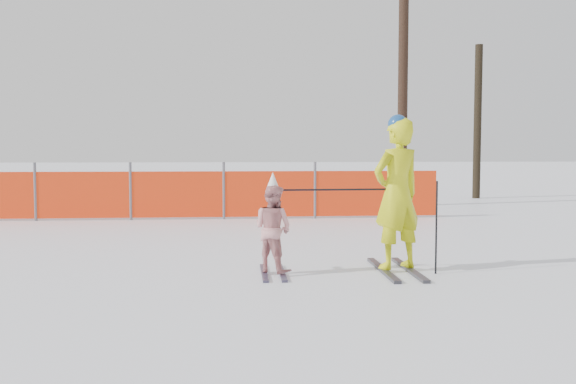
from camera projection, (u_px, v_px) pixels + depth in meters
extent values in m
plane|color=white|center=(291.00, 277.00, 7.75)|extent=(120.00, 120.00, 0.00)
cube|color=black|center=(383.00, 270.00, 8.12)|extent=(0.09, 1.54, 0.04)
cube|color=black|center=(409.00, 269.00, 8.14)|extent=(0.09, 1.54, 0.04)
imported|color=yellow|center=(397.00, 194.00, 8.06)|extent=(0.82, 0.70, 1.89)
sphere|color=navy|center=(398.00, 124.00, 8.00)|extent=(0.25, 0.25, 0.25)
cube|color=black|center=(264.00, 273.00, 7.94)|extent=(0.09, 1.06, 0.03)
cube|color=black|center=(282.00, 273.00, 7.96)|extent=(0.09, 1.06, 0.03)
imported|color=#D98E8E|center=(273.00, 228.00, 7.91)|extent=(0.66, 0.65, 1.08)
cone|color=white|center=(273.00, 182.00, 7.87)|extent=(0.19, 0.19, 0.24)
cylinder|color=black|center=(436.00, 228.00, 7.93)|extent=(0.02, 0.02, 1.16)
cylinder|color=black|center=(336.00, 190.00, 7.97)|extent=(1.32, 0.07, 0.02)
cylinder|color=#595960|center=(35.00, 192.00, 13.64)|extent=(0.06, 0.06, 1.25)
cylinder|color=#595960|center=(131.00, 191.00, 13.80)|extent=(0.06, 0.06, 1.25)
cylinder|color=#595960|center=(224.00, 191.00, 13.95)|extent=(0.06, 0.06, 1.25)
cylinder|color=#595960|center=(315.00, 190.00, 14.11)|extent=(0.06, 0.06, 1.25)
cylinder|color=#595960|center=(404.00, 190.00, 14.26)|extent=(0.06, 0.06, 1.25)
cube|color=#F2340C|center=(53.00, 195.00, 13.68)|extent=(16.72, 0.03, 1.00)
cylinder|color=black|center=(403.00, 83.00, 16.97)|extent=(0.26, 0.26, 6.53)
cylinder|color=black|center=(478.00, 122.00, 19.63)|extent=(0.23, 0.23, 4.69)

